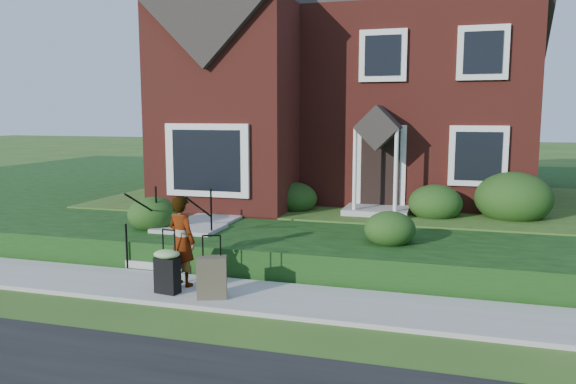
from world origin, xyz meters
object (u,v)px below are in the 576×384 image
at_px(front_steps, 180,240).
at_px(suitcase_black, 167,269).
at_px(woman, 182,241).
at_px(suitcase_olive, 212,277).

bearing_deg(front_steps, suitcase_black, -67.73).
height_order(woman, suitcase_black, woman).
relative_size(front_steps, suitcase_black, 1.83).
relative_size(front_steps, woman, 1.24).
bearing_deg(suitcase_olive, woman, 126.76).
bearing_deg(suitcase_black, woman, 94.19).
xyz_separation_m(suitcase_black, suitcase_olive, (0.84, -0.03, -0.07)).
distance_m(front_steps, suitcase_olive, 2.81).
bearing_deg(front_steps, suitcase_olive, -51.81).
distance_m(front_steps, woman, 1.98).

